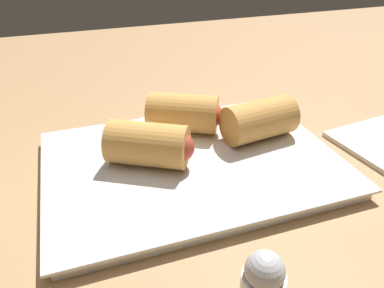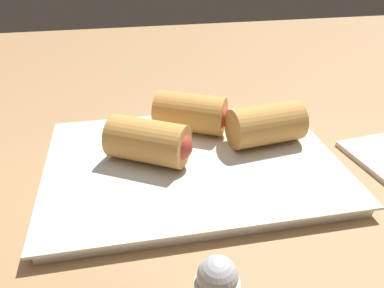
# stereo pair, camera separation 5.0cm
# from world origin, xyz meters

# --- Properties ---
(table_surface) EXTENTS (1.80, 1.40, 0.02)m
(table_surface) POSITION_xyz_m (0.00, 0.00, 0.01)
(table_surface) COLOR #A87F54
(table_surface) RESTS_ON ground
(serving_plate) EXTENTS (0.33, 0.23, 0.01)m
(serving_plate) POSITION_xyz_m (0.01, -0.02, 0.03)
(serving_plate) COLOR silver
(serving_plate) RESTS_ON table_surface
(roll_front_left) EXTENTS (0.10, 0.08, 0.05)m
(roll_front_left) POSITION_xyz_m (0.06, -0.02, 0.06)
(roll_front_left) COLOR #D19347
(roll_front_left) RESTS_ON serving_plate
(roll_front_right) EXTENTS (0.10, 0.06, 0.05)m
(roll_front_right) POSITION_xyz_m (-0.09, -0.04, 0.06)
(roll_front_right) COLOR #D19347
(roll_front_right) RESTS_ON serving_plate
(roll_back_left) EXTENTS (0.10, 0.08, 0.05)m
(roll_back_left) POSITION_xyz_m (-0.00, -0.08, 0.06)
(roll_back_left) COLOR #D19347
(roll_back_left) RESTS_ON serving_plate
(spoon) EXTENTS (0.16, 0.08, 0.01)m
(spoon) POSITION_xyz_m (-0.00, -0.17, 0.02)
(spoon) COLOR silver
(spoon) RESTS_ON table_surface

